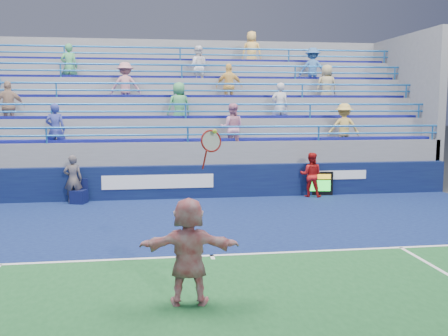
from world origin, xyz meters
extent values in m
plane|color=#333538|center=(0.00, 0.00, 0.00)|extent=(120.00, 120.00, 0.00)
cube|color=#0E174A|center=(0.00, 2.20, 0.01)|extent=(18.00, 8.40, 0.02)
cube|color=white|center=(0.00, 0.00, 0.02)|extent=(11.00, 0.10, 0.01)
cube|color=white|center=(0.00, -0.10, 0.02)|extent=(0.08, 0.30, 0.01)
cube|color=#0B103C|center=(0.00, 6.50, 0.55)|extent=(18.00, 0.30, 1.10)
cube|color=white|center=(-1.00, 6.34, 0.60)|extent=(3.60, 0.02, 0.45)
cube|color=white|center=(5.20, 6.34, 0.70)|extent=(1.80, 0.02, 0.30)
cube|color=slate|center=(0.00, 9.45, 0.55)|extent=(18.00, 5.60, 1.10)
cube|color=slate|center=(0.00, 9.45, 0.93)|extent=(18.00, 5.60, 1.85)
cube|color=navy|center=(0.00, 7.10, 1.90)|extent=(17.40, 0.45, 0.10)
cylinder|color=#2065AF|center=(0.00, 6.70, 2.35)|extent=(18.00, 0.07, 0.07)
cube|color=slate|center=(0.00, 9.95, 1.30)|extent=(18.00, 4.60, 2.60)
cube|color=navy|center=(0.00, 8.10, 2.65)|extent=(17.40, 0.45, 0.10)
cylinder|color=#2065AF|center=(0.00, 7.70, 3.10)|extent=(18.00, 0.07, 0.07)
cube|color=slate|center=(0.00, 10.45, 1.68)|extent=(18.00, 3.60, 3.35)
cube|color=navy|center=(0.00, 9.10, 3.40)|extent=(17.40, 0.45, 0.10)
cylinder|color=#2065AF|center=(0.00, 8.70, 3.85)|extent=(18.00, 0.07, 0.07)
cube|color=slate|center=(0.00, 10.95, 2.05)|extent=(18.00, 2.60, 4.10)
cube|color=navy|center=(0.00, 10.10, 4.15)|extent=(17.40, 0.45, 0.10)
cylinder|color=#2065AF|center=(0.00, 9.70, 4.60)|extent=(18.00, 0.07, 0.07)
cube|color=slate|center=(0.00, 11.45, 2.42)|extent=(18.00, 1.60, 4.85)
cube|color=navy|center=(0.00, 11.10, 4.90)|extent=(17.40, 0.45, 0.10)
cylinder|color=#2065AF|center=(0.00, 10.70, 5.35)|extent=(18.00, 0.07, 0.07)
imported|color=#DAB154|center=(5.56, 7.10, 2.28)|extent=(1.21, 0.85, 1.70)
imported|color=tan|center=(-5.96, 8.10, 3.03)|extent=(1.05, 0.59, 1.70)
imported|color=#469B5E|center=(-4.25, 10.10, 4.53)|extent=(0.63, 0.42, 1.70)
imported|color=#3767A7|center=(5.34, 10.10, 4.53)|extent=(1.22, 0.88, 1.70)
imported|color=tan|center=(5.60, 9.10, 3.78)|extent=(0.84, 0.56, 1.70)
imported|color=#C37E87|center=(-2.11, 9.10, 3.78)|extent=(1.11, 0.64, 1.70)
imported|color=pink|center=(1.54, 7.10, 2.28)|extent=(0.93, 0.79, 1.70)
imported|color=#BCBBC2|center=(3.47, 8.10, 3.03)|extent=(0.66, 0.47, 1.70)
imported|color=#FEC562|center=(3.01, 11.10, 5.28)|extent=(0.92, 0.70, 1.70)
imported|color=#F8C560|center=(1.76, 9.10, 3.78)|extent=(1.01, 0.46, 1.70)
imported|color=#469C5C|center=(-0.20, 8.10, 3.03)|extent=(0.95, 0.75, 1.70)
imported|color=white|center=(0.65, 10.10, 4.53)|extent=(0.87, 0.70, 1.70)
imported|color=navy|center=(-4.29, 7.10, 2.28)|extent=(0.63, 0.42, 1.70)
cube|color=black|center=(4.32, 6.40, 0.41)|extent=(1.20, 0.28, 0.82)
cube|color=gold|center=(4.32, 6.32, 0.66)|extent=(1.01, 0.02, 0.16)
cube|color=#19E533|center=(4.32, 6.32, 0.35)|extent=(1.01, 0.02, 0.37)
cube|color=#0C123C|center=(-3.47, 6.05, 0.22)|extent=(0.55, 0.55, 0.44)
cube|color=#0C123C|center=(-3.47, 6.24, 0.61)|extent=(0.43, 0.18, 0.34)
imported|color=silver|center=(-0.63, -2.37, 0.84)|extent=(1.61, 0.67, 1.69)
torus|color=maroon|center=(-0.28, -2.37, 2.53)|extent=(0.35, 0.20, 0.34)
cylinder|color=maroon|center=(-0.38, -2.37, 2.25)|extent=(0.08, 0.19, 0.31)
sphere|color=gold|center=(-0.23, -2.42, 2.68)|extent=(0.07, 0.07, 0.07)
imported|color=#141D38|center=(-3.64, 6.09, 0.77)|extent=(0.59, 0.41, 1.54)
imported|color=#B11414|center=(4.08, 6.15, 0.75)|extent=(0.88, 0.78, 1.50)
camera|label=1|loc=(-1.15, -9.80, 3.07)|focal=40.00mm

